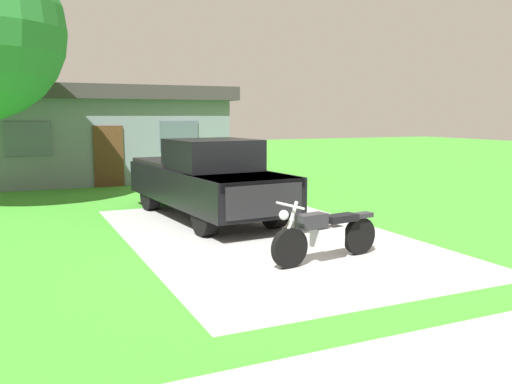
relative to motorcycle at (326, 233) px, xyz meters
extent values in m
plane|color=#3C922B|center=(-0.17, 2.11, -0.47)|extent=(80.00, 80.00, 0.00)
cube|color=#9F9F9F|center=(-0.17, 2.11, -0.47)|extent=(5.27, 8.62, 0.01)
cube|color=#A7A7A2|center=(-0.17, -3.89, -0.47)|extent=(36.00, 1.80, 0.01)
cylinder|color=black|center=(-0.75, -0.12, -0.14)|extent=(0.67, 0.23, 0.66)
cylinder|color=black|center=(0.78, 0.13, -0.14)|extent=(0.67, 0.23, 0.66)
cube|color=silver|center=(0.04, 0.01, -0.05)|extent=(0.59, 0.35, 0.32)
cube|color=#28282D|center=(-0.30, -0.05, 0.25)|extent=(0.56, 0.34, 0.24)
cube|color=black|center=(0.34, 0.06, 0.23)|extent=(0.64, 0.37, 0.12)
cube|color=#28282D|center=(0.78, 0.13, 0.23)|extent=(0.51, 0.28, 0.08)
cylinder|color=silver|center=(-0.75, -0.12, 0.23)|extent=(0.34, 0.11, 0.77)
cylinder|color=silver|center=(-0.75, -0.12, 0.55)|extent=(0.15, 0.70, 0.04)
sphere|color=silver|center=(-0.87, -0.14, 0.41)|extent=(0.16, 0.16, 0.16)
cylinder|color=black|center=(0.40, 2.78, -0.05)|extent=(0.37, 0.86, 0.84)
cylinder|color=black|center=(-1.23, 2.64, -0.05)|extent=(0.37, 0.86, 0.84)
cylinder|color=black|center=(0.10, 6.27, -0.05)|extent=(0.37, 0.86, 0.84)
cylinder|color=black|center=(-1.53, 6.13, -0.05)|extent=(0.37, 0.86, 0.84)
cube|color=black|center=(-0.57, 4.50, 0.33)|extent=(2.47, 5.75, 0.80)
cube|color=black|center=(-0.41, 2.66, 0.63)|extent=(2.06, 2.06, 0.20)
cube|color=black|center=(-0.53, 4.10, 1.08)|extent=(1.96, 2.05, 0.70)
cube|color=#3F4C56|center=(-0.47, 3.31, 0.98)|extent=(1.71, 0.31, 0.60)
cube|color=black|center=(-0.70, 6.05, 0.58)|extent=(2.10, 2.55, 0.50)
cube|color=black|center=(-0.33, 1.73, 0.33)|extent=(1.70, 0.25, 0.64)
cube|color=slate|center=(-1.74, 13.83, 1.03)|extent=(9.00, 5.00, 3.00)
cube|color=#383333|center=(-1.74, 13.83, 2.78)|extent=(9.60, 5.60, 0.50)
cube|color=#4C2D19|center=(-1.74, 11.30, 0.58)|extent=(1.00, 0.08, 2.10)
cube|color=#4C5966|center=(-4.26, 11.30, 1.23)|extent=(1.40, 0.06, 1.10)
cube|color=#4C5966|center=(0.78, 11.30, 1.23)|extent=(1.40, 0.06, 1.10)
camera|label=1|loc=(-4.70, -7.53, 1.96)|focal=37.53mm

